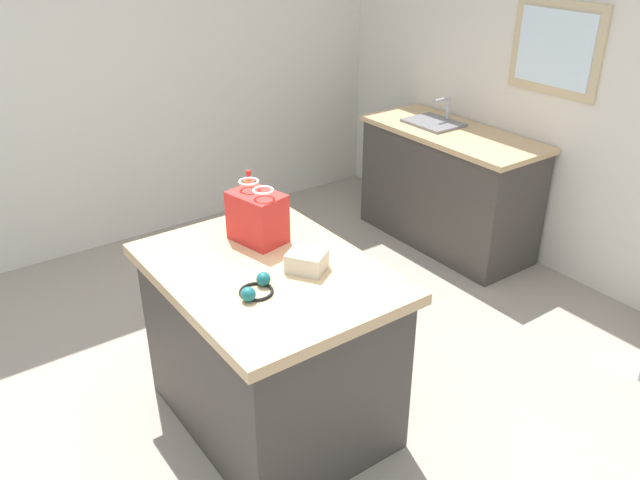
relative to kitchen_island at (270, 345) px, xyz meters
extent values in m
plane|color=#9E9384|center=(0.13, -0.12, -0.45)|extent=(6.34, 6.34, 0.00)
cube|color=silver|center=(0.13, 2.52, 0.87)|extent=(5.15, 0.10, 2.63)
cube|color=#CCB78C|center=(-0.36, 2.46, 1.09)|extent=(0.68, 0.04, 0.60)
cube|color=white|center=(-0.36, 2.44, 1.09)|extent=(0.56, 0.02, 0.48)
cube|color=silver|center=(-2.45, -0.12, 0.87)|extent=(0.10, 5.28, 2.63)
cube|color=#423D38|center=(0.00, 0.00, -0.03)|extent=(1.13, 0.83, 0.83)
cube|color=tan|center=(0.00, 0.00, 0.41)|extent=(1.21, 0.91, 0.06)
cube|color=#423D38|center=(-0.90, 2.15, -0.02)|extent=(1.37, 0.57, 0.86)
cube|color=tan|center=(-0.90, 2.15, 0.43)|extent=(1.41, 0.61, 0.04)
cube|color=slate|center=(-1.11, 2.15, 0.40)|extent=(0.40, 0.32, 0.14)
cylinder|color=#B7B7BC|center=(-1.11, 2.29, 0.54)|extent=(0.03, 0.03, 0.18)
cylinder|color=#B7B7BC|center=(-1.11, 2.22, 0.63)|extent=(0.02, 0.14, 0.02)
cube|color=red|center=(-0.26, 0.11, 0.56)|extent=(0.30, 0.24, 0.25)
torus|color=white|center=(-0.32, 0.11, 0.73)|extent=(0.12, 0.12, 0.01)
torus|color=white|center=(-0.19, 0.11, 0.73)|extent=(0.12, 0.12, 0.01)
cube|color=beige|center=(0.13, 0.13, 0.48)|extent=(0.21, 0.21, 0.09)
cylinder|color=#C66633|center=(-0.49, 0.20, 0.55)|extent=(0.06, 0.06, 0.22)
cone|color=#C66633|center=(-0.49, 0.20, 0.67)|extent=(0.05, 0.05, 0.03)
cylinder|color=red|center=(-0.49, 0.20, 0.70)|extent=(0.02, 0.02, 0.02)
torus|color=black|center=(0.16, -0.15, 0.45)|extent=(0.21, 0.21, 0.01)
sphere|color=#19666B|center=(0.20, -0.21, 0.47)|extent=(0.06, 0.06, 0.06)
sphere|color=#19666B|center=(0.13, -0.10, 0.47)|extent=(0.06, 0.06, 0.06)
camera|label=1|loc=(2.24, -1.32, 1.91)|focal=36.50mm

